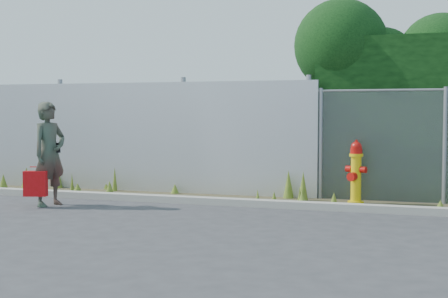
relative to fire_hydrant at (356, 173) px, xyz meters
name	(u,v)px	position (x,y,z in m)	size (l,w,h in m)	color
ground	(214,224)	(-1.74, -2.57, -0.55)	(80.00, 80.00, 0.00)	#363638
curb	(248,203)	(-1.74, -0.77, -0.49)	(16.00, 0.22, 0.12)	#9C988D
weed_strip	(255,193)	(-1.81, -0.05, -0.42)	(16.00, 1.33, 0.55)	#413A25
corrugated_fence	(111,137)	(-4.99, 0.44, 0.56)	(8.50, 0.21, 2.30)	silver
fire_hydrant	(356,173)	(0.00, 0.00, 0.00)	(0.38, 0.34, 1.13)	#E0BE0B
woman	(49,154)	(-5.00, -1.75, 0.35)	(0.65, 0.43, 1.79)	#116C4D
red_tote_bag	(35,184)	(-5.11, -2.01, -0.14)	(0.39, 0.14, 0.50)	#B00B0A
black_shoulder_bag	(53,148)	(-4.99, -1.64, 0.45)	(0.23, 0.09, 0.17)	black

